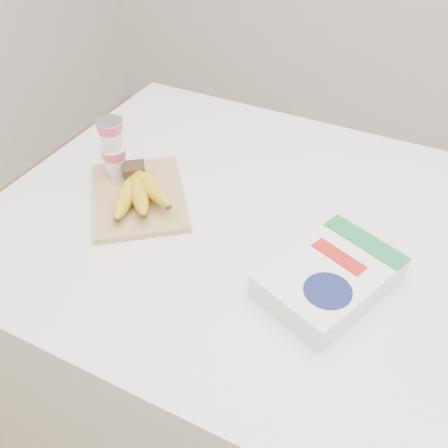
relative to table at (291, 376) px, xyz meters
name	(u,v)px	position (x,y,z in m)	size (l,w,h in m)	color
room	(337,94)	(0.00, 0.00, 0.83)	(4.00, 4.00, 4.00)	tan
table	(291,376)	(0.00, 0.00, 0.00)	(1.38, 0.92, 1.03)	silver
cutting_board	(139,196)	(-0.39, -0.05, 0.52)	(0.20, 0.27, 0.01)	tan
bananas	(138,190)	(-0.38, -0.07, 0.55)	(0.19, 0.20, 0.06)	#382816
yogurt_stack	(113,146)	(-0.48, -0.01, 0.61)	(0.06, 0.06, 0.14)	white
cereal_box	(330,277)	(0.07, -0.12, 0.54)	(0.25, 0.29, 0.06)	white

